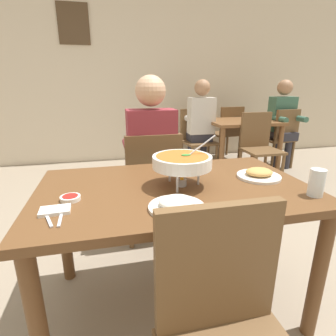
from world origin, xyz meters
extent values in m
plane|color=gray|center=(0.00, 0.00, 0.00)|extent=(16.00, 16.00, 0.00)
cube|color=beige|center=(0.00, 3.32, 1.50)|extent=(10.00, 0.10, 3.00)
cube|color=#4C3823|center=(-0.69, 3.26, 2.08)|extent=(0.44, 0.03, 0.56)
cube|color=brown|center=(0.00, 0.00, 0.72)|extent=(1.39, 0.85, 0.04)
cylinder|color=brown|center=(-0.63, -0.36, 0.35)|extent=(0.07, 0.07, 0.70)
cylinder|color=brown|center=(0.63, -0.36, 0.35)|extent=(0.07, 0.07, 0.70)
cylinder|color=brown|center=(-0.63, 0.36, 0.35)|extent=(0.07, 0.07, 0.70)
cylinder|color=brown|center=(0.63, 0.36, 0.35)|extent=(0.07, 0.07, 0.70)
cube|color=brown|center=(0.00, 0.80, 0.43)|extent=(0.44, 0.44, 0.03)
cube|color=brown|center=(0.00, 0.60, 0.68)|extent=(0.42, 0.04, 0.45)
cylinder|color=brown|center=(0.19, 0.99, 0.21)|extent=(0.04, 0.04, 0.42)
cylinder|color=brown|center=(-0.19, 0.99, 0.21)|extent=(0.04, 0.04, 0.42)
cylinder|color=brown|center=(0.19, 0.61, 0.21)|extent=(0.04, 0.04, 0.42)
cylinder|color=brown|center=(-0.19, 0.61, 0.21)|extent=(0.04, 0.04, 0.42)
cylinder|color=#2D2D38|center=(0.10, 0.82, 0.23)|extent=(0.10, 0.10, 0.45)
cylinder|color=#2D2D38|center=(-0.10, 0.82, 0.23)|extent=(0.10, 0.10, 0.45)
cube|color=#2D2D38|center=(0.00, 0.78, 0.51)|extent=(0.32, 0.32, 0.12)
cube|color=maroon|center=(0.00, 0.70, 0.82)|extent=(0.36, 0.20, 0.50)
sphere|color=tan|center=(0.00, 0.70, 1.20)|extent=(0.22, 0.22, 0.22)
cylinder|color=maroon|center=(0.16, 0.90, 0.77)|extent=(0.08, 0.28, 0.08)
cylinder|color=maroon|center=(-0.16, 0.90, 0.77)|extent=(0.08, 0.28, 0.08)
cube|color=brown|center=(0.00, -0.57, 0.68)|extent=(0.42, 0.04, 0.45)
cylinder|color=silver|center=(0.13, -0.01, 0.79)|extent=(0.01, 0.01, 0.10)
cylinder|color=silver|center=(-0.01, 0.07, 0.79)|extent=(0.01, 0.01, 0.10)
cylinder|color=silver|center=(-0.01, -0.09, 0.79)|extent=(0.01, 0.01, 0.10)
torus|color=silver|center=(0.04, -0.01, 0.84)|extent=(0.21, 0.21, 0.01)
cylinder|color=#B2B2B7|center=(0.04, -0.01, 0.76)|extent=(0.05, 0.05, 0.04)
cone|color=orange|center=(0.04, -0.01, 0.79)|extent=(0.02, 0.02, 0.04)
cylinder|color=white|center=(0.04, -0.01, 0.87)|extent=(0.30, 0.30, 0.06)
cylinder|color=#AD6023|center=(0.04, -0.01, 0.90)|extent=(0.26, 0.26, 0.01)
ellipsoid|color=#388433|center=(0.06, -0.01, 0.91)|extent=(0.05, 0.03, 0.01)
cylinder|color=silver|center=(0.13, 0.01, 0.93)|extent=(0.18, 0.01, 0.13)
cylinder|color=white|center=(-0.06, -0.26, 0.75)|extent=(0.24, 0.24, 0.01)
ellipsoid|color=white|center=(-0.06, -0.26, 0.78)|extent=(0.15, 0.13, 0.04)
cylinder|color=white|center=(0.49, 0.01, 0.75)|extent=(0.24, 0.24, 0.01)
ellipsoid|color=tan|center=(0.49, 0.01, 0.78)|extent=(0.15, 0.13, 0.04)
cylinder|color=white|center=(-0.50, -0.07, 0.75)|extent=(0.09, 0.09, 0.02)
cylinder|color=maroon|center=(-0.50, -0.07, 0.76)|extent=(0.07, 0.07, 0.01)
cube|color=white|center=(-0.55, -0.18, 0.75)|extent=(0.12, 0.09, 0.02)
cube|color=silver|center=(-0.57, -0.23, 0.75)|extent=(0.07, 0.16, 0.01)
cube|color=silver|center=(-0.52, -0.23, 0.75)|extent=(0.02, 0.17, 0.01)
cylinder|color=silver|center=(0.61, -0.27, 0.81)|extent=(0.07, 0.07, 0.13)
cylinder|color=#4C331E|center=(0.61, -0.27, 0.79)|extent=(0.06, 0.06, 0.08)
cube|color=brown|center=(1.61, 2.31, 0.72)|extent=(1.00, 0.80, 0.04)
cylinder|color=brown|center=(1.17, 1.97, 0.35)|extent=(0.07, 0.07, 0.70)
cylinder|color=brown|center=(2.05, 1.97, 0.35)|extent=(0.07, 0.07, 0.70)
cylinder|color=brown|center=(1.17, 2.65, 0.35)|extent=(0.07, 0.07, 0.70)
cylinder|color=brown|center=(2.05, 2.65, 0.35)|extent=(0.07, 0.07, 0.70)
cube|color=brown|center=(0.98, 2.36, 0.43)|extent=(0.49, 0.49, 0.03)
cube|color=brown|center=(0.95, 2.56, 0.68)|extent=(0.42, 0.09, 0.45)
cylinder|color=brown|center=(0.81, 2.15, 0.21)|extent=(0.04, 0.04, 0.42)
cylinder|color=brown|center=(1.19, 2.20, 0.21)|extent=(0.04, 0.04, 0.42)
cylinder|color=brown|center=(0.76, 2.53, 0.21)|extent=(0.04, 0.04, 0.42)
cylinder|color=brown|center=(1.14, 2.57, 0.21)|extent=(0.04, 0.04, 0.42)
cube|color=brown|center=(2.21, 2.33, 0.43)|extent=(0.50, 0.50, 0.03)
cube|color=brown|center=(2.24, 2.13, 0.68)|extent=(0.42, 0.10, 0.45)
cylinder|color=brown|center=(2.37, 2.54, 0.21)|extent=(0.04, 0.04, 0.42)
cylinder|color=brown|center=(1.99, 2.49, 0.21)|extent=(0.04, 0.04, 0.42)
cylinder|color=brown|center=(2.42, 2.17, 0.21)|extent=(0.04, 0.04, 0.42)
cylinder|color=brown|center=(2.05, 2.11, 0.21)|extent=(0.04, 0.04, 0.42)
cube|color=brown|center=(0.95, 2.91, 0.43)|extent=(0.49, 0.49, 0.03)
cube|color=brown|center=(1.14, 2.94, 0.68)|extent=(0.09, 0.42, 0.45)
cylinder|color=brown|center=(0.74, 3.08, 0.21)|extent=(0.04, 0.04, 0.42)
cylinder|color=brown|center=(0.78, 2.70, 0.21)|extent=(0.04, 0.04, 0.42)
cylinder|color=brown|center=(1.11, 3.12, 0.21)|extent=(0.04, 0.04, 0.42)
cylinder|color=brown|center=(1.16, 2.75, 0.21)|extent=(0.04, 0.04, 0.42)
cube|color=brown|center=(1.58, 1.69, 0.43)|extent=(0.44, 0.44, 0.03)
cube|color=brown|center=(1.59, 1.89, 0.68)|extent=(0.42, 0.04, 0.45)
cylinder|color=brown|center=(1.39, 1.50, 0.21)|extent=(0.04, 0.04, 0.42)
cylinder|color=brown|center=(1.77, 1.50, 0.21)|extent=(0.04, 0.04, 0.42)
cylinder|color=brown|center=(1.40, 1.88, 0.21)|extent=(0.04, 0.04, 0.42)
cylinder|color=brown|center=(1.78, 1.88, 0.21)|extent=(0.04, 0.04, 0.42)
cube|color=brown|center=(1.64, 2.94, 0.43)|extent=(0.49, 0.49, 0.03)
cube|color=brown|center=(1.66, 2.74, 0.68)|extent=(0.42, 0.09, 0.45)
cylinder|color=brown|center=(1.80, 3.15, 0.21)|extent=(0.04, 0.04, 0.42)
cylinder|color=brown|center=(1.43, 3.11, 0.21)|extent=(0.04, 0.04, 0.42)
cylinder|color=brown|center=(1.85, 2.77, 0.21)|extent=(0.04, 0.04, 0.42)
cylinder|color=brown|center=(1.47, 2.73, 0.21)|extent=(0.04, 0.04, 0.42)
cylinder|color=#2D2D38|center=(1.09, 2.46, 0.23)|extent=(0.10, 0.10, 0.45)
cylinder|color=#2D2D38|center=(0.89, 2.46, 0.23)|extent=(0.10, 0.10, 0.45)
cube|color=#2D2D38|center=(0.99, 2.42, 0.51)|extent=(0.32, 0.32, 0.12)
cube|color=beige|center=(0.99, 2.34, 0.82)|extent=(0.36, 0.20, 0.50)
sphere|color=#A57756|center=(0.99, 2.34, 1.20)|extent=(0.22, 0.22, 0.22)
cylinder|color=beige|center=(1.15, 2.54, 0.77)|extent=(0.08, 0.28, 0.08)
cylinder|color=beige|center=(0.83, 2.54, 0.77)|extent=(0.08, 0.28, 0.08)
cylinder|color=#2D2D38|center=(2.14, 2.18, 0.23)|extent=(0.10, 0.10, 0.45)
cylinder|color=#2D2D38|center=(2.34, 2.18, 0.23)|extent=(0.10, 0.10, 0.45)
cube|color=#2D2D38|center=(2.24, 2.22, 0.51)|extent=(0.32, 0.32, 0.12)
cube|color=#3D6B56|center=(2.24, 2.30, 0.82)|extent=(0.36, 0.20, 0.50)
sphere|color=#A57756|center=(2.24, 2.30, 1.20)|extent=(0.22, 0.22, 0.22)
cylinder|color=#3D6B56|center=(2.08, 2.10, 0.77)|extent=(0.08, 0.28, 0.08)
cylinder|color=#3D6B56|center=(2.40, 2.10, 0.77)|extent=(0.08, 0.28, 0.08)
camera|label=1|loc=(-0.32, -1.25, 1.25)|focal=28.46mm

